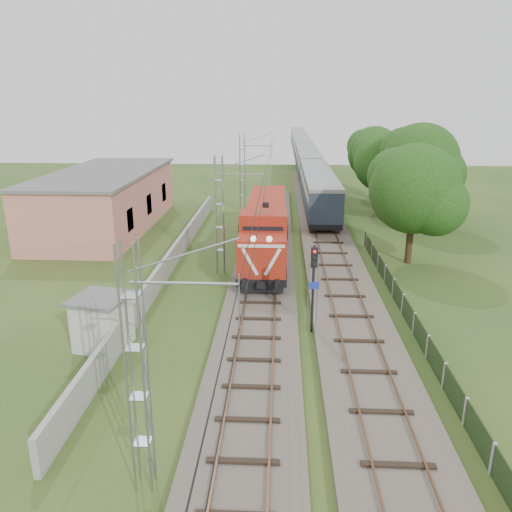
# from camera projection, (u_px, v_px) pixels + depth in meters

# --- Properties ---
(ground) EXTENTS (140.00, 140.00, 0.00)m
(ground) POSITION_uv_depth(u_px,v_px,m) (255.00, 359.00, 23.15)
(ground) COLOR #27491B
(ground) RESTS_ON ground
(track_main) EXTENTS (4.20, 70.00, 0.45)m
(track_main) POSITION_uv_depth(u_px,v_px,m) (261.00, 298.00, 29.75)
(track_main) COLOR #6B6054
(track_main) RESTS_ON ground
(track_side) EXTENTS (4.20, 80.00, 0.45)m
(track_side) POSITION_uv_depth(u_px,v_px,m) (327.00, 240.00, 41.88)
(track_side) COLOR #6B6054
(track_side) RESTS_ON ground
(catenary) EXTENTS (3.31, 70.00, 8.00)m
(catenary) POSITION_uv_depth(u_px,v_px,m) (220.00, 215.00, 33.47)
(catenary) COLOR gray
(catenary) RESTS_ON ground
(boundary_wall) EXTENTS (0.25, 40.00, 1.50)m
(boundary_wall) POSITION_uv_depth(u_px,v_px,m) (171.00, 261.00, 34.65)
(boundary_wall) COLOR #9E9E99
(boundary_wall) RESTS_ON ground
(station_building) EXTENTS (8.40, 20.40, 5.22)m
(station_building) POSITION_uv_depth(u_px,v_px,m) (106.00, 199.00, 45.90)
(station_building) COLOR #C7736B
(station_building) RESTS_ON ground
(fence) EXTENTS (0.12, 32.00, 1.20)m
(fence) POSITION_uv_depth(u_px,v_px,m) (414.00, 323.00, 25.44)
(fence) COLOR black
(fence) RESTS_ON ground
(locomotive) EXTENTS (3.06, 17.47, 4.44)m
(locomotive) POSITION_uv_depth(u_px,v_px,m) (266.00, 227.00, 37.45)
(locomotive) COLOR black
(locomotive) RESTS_ON ground
(coach_rake) EXTENTS (3.05, 90.97, 3.52)m
(coach_rake) POSITION_uv_depth(u_px,v_px,m) (304.00, 152.00, 85.63)
(coach_rake) COLOR black
(coach_rake) RESTS_ON ground
(signal_post) EXTENTS (0.51, 0.40, 4.66)m
(signal_post) POSITION_uv_depth(u_px,v_px,m) (314.00, 274.00, 24.84)
(signal_post) COLOR black
(signal_post) RESTS_ON ground
(relay_hut) EXTENTS (2.98, 2.98, 2.59)m
(relay_hut) POSITION_uv_depth(u_px,v_px,m) (102.00, 322.00, 24.00)
(relay_hut) COLOR beige
(relay_hut) RESTS_ON ground
(tree_a) EXTENTS (6.66, 6.34, 8.63)m
(tree_a) POSITION_uv_depth(u_px,v_px,m) (416.00, 190.00, 35.00)
(tree_a) COLOR #3D2E19
(tree_a) RESTS_ON ground
(tree_b) EXTENTS (7.31, 6.97, 9.48)m
(tree_b) POSITION_uv_depth(u_px,v_px,m) (421.00, 163.00, 45.39)
(tree_b) COLOR #3D2E19
(tree_b) RESTS_ON ground
(tree_c) EXTENTS (6.51, 6.20, 8.44)m
(tree_c) POSITION_uv_depth(u_px,v_px,m) (385.00, 162.00, 50.81)
(tree_c) COLOR #3D2E19
(tree_c) RESTS_ON ground
(tree_d) EXTENTS (6.50, 6.19, 8.42)m
(tree_d) POSITION_uv_depth(u_px,v_px,m) (375.00, 154.00, 58.59)
(tree_d) COLOR #3D2E19
(tree_d) RESTS_ON ground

